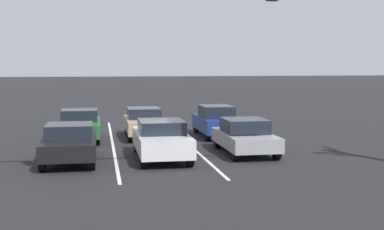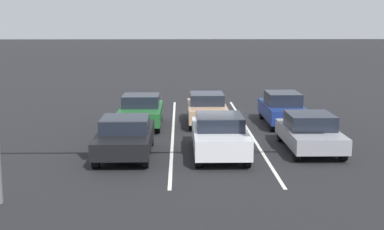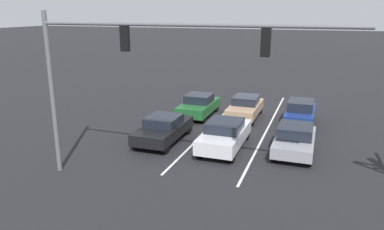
{
  "view_description": "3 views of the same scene",
  "coord_description": "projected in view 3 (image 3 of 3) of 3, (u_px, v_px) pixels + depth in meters",
  "views": [
    {
      "loc": [
        2.31,
        27.27,
        3.7
      ],
      "look_at": [
        -1.04,
        8.2,
        1.81
      ],
      "focal_mm": 50.0,
      "sensor_mm": 36.0,
      "label": 1
    },
    {
      "loc": [
        1.39,
        26.19,
        4.9
      ],
      "look_at": [
        0.95,
        7.04,
        1.52
      ],
      "focal_mm": 50.0,
      "sensor_mm": 36.0,
      "label": 2
    },
    {
      "loc": [
        -4.61,
        24.99,
        7.03
      ],
      "look_at": [
        1.43,
        7.89,
        1.92
      ],
      "focal_mm": 35.0,
      "sensor_mm": 36.0,
      "label": 3
    }
  ],
  "objects": [
    {
      "name": "lane_stripe_left_divider",
      "position": [
        268.0,
        127.0,
        23.17
      ],
      "size": [
        0.12,
        17.17,
        0.01
      ],
      "primitive_type": "cube",
      "color": "silver",
      "rests_on": "ground_plane"
    },
    {
      "name": "car_silver_midlane_front",
      "position": [
        225.0,
        134.0,
        19.53
      ],
      "size": [
        1.91,
        4.65,
        1.5
      ],
      "color": "silver",
      "rests_on": "ground_plane"
    },
    {
      "name": "car_navy_leftlane_second",
      "position": [
        300.0,
        112.0,
        23.62
      ],
      "size": [
        1.71,
        4.17,
        1.57
      ],
      "color": "navy",
      "rests_on": "ground_plane"
    },
    {
      "name": "ground_plane",
      "position": [
        249.0,
        114.0,
        26.07
      ],
      "size": [
        240.0,
        240.0,
        0.0
      ],
      "primitive_type": "plane",
      "color": "black"
    },
    {
      "name": "car_black_rightlane_front",
      "position": [
        164.0,
        128.0,
        20.57
      ],
      "size": [
        1.93,
        4.46,
        1.43
      ],
      "color": "black",
      "rests_on": "ground_plane"
    },
    {
      "name": "car_tan_midlane_second",
      "position": [
        245.0,
        107.0,
        25.05
      ],
      "size": [
        1.8,
        4.21,
        1.47
      ],
      "color": "tan",
      "rests_on": "ground_plane"
    },
    {
      "name": "car_darkgreen_rightlane_second",
      "position": [
        199.0,
        105.0,
        25.57
      ],
      "size": [
        1.91,
        4.22,
        1.49
      ],
      "color": "#1E5928",
      "rests_on": "ground_plane"
    },
    {
      "name": "car_gray_leftlane_front",
      "position": [
        295.0,
        139.0,
        18.97
      ],
      "size": [
        1.91,
        4.22,
        1.42
      ],
      "color": "gray",
      "rests_on": "ground_plane"
    },
    {
      "name": "traffic_signal_gantry",
      "position": [
        128.0,
        60.0,
        14.46
      ],
      "size": [
        12.39,
        0.37,
        7.02
      ],
      "color": "slate",
      "rests_on": "ground_plane"
    },
    {
      "name": "lane_stripe_center_divider",
      "position": [
        215.0,
        122.0,
        24.27
      ],
      "size": [
        0.12,
        17.17,
        0.01
      ],
      "primitive_type": "cube",
      "color": "silver",
      "rests_on": "ground_plane"
    }
  ]
}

